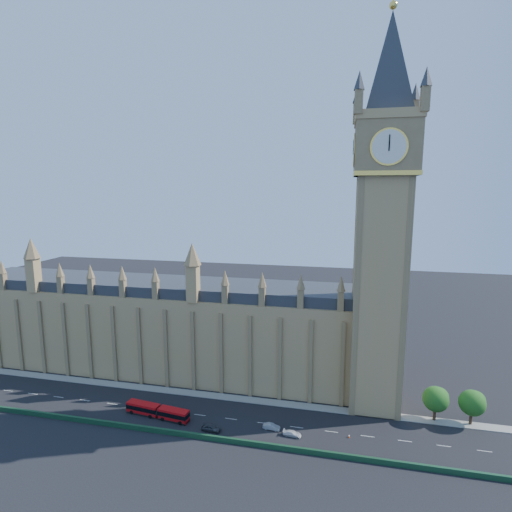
% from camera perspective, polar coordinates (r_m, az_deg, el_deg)
% --- Properties ---
extents(ground, '(400.00, 400.00, 0.00)m').
position_cam_1_polar(ground, '(105.64, -5.85, -21.90)').
color(ground, black).
rests_on(ground, ground).
extents(palace_westminster, '(120.00, 20.00, 28.00)m').
position_cam_1_polar(palace_westminster, '(127.10, -13.70, -9.66)').
color(palace_westminster, tan).
rests_on(palace_westminster, ground).
extents(elizabeth_tower, '(20.59, 20.59, 105.00)m').
position_cam_1_polar(elizabeth_tower, '(99.86, 17.77, 8.82)').
color(elizabeth_tower, tan).
rests_on(elizabeth_tower, ground).
extents(bridge_parapet, '(160.00, 0.60, 1.20)m').
position_cam_1_polar(bridge_parapet, '(98.16, -7.66, -24.20)').
color(bridge_parapet, '#1E4C2D').
rests_on(bridge_parapet, ground).
extents(kerb_north, '(160.00, 3.00, 0.16)m').
position_cam_1_polar(kerb_north, '(113.42, -4.26, -19.47)').
color(kerb_north, gray).
rests_on(kerb_north, ground).
extents(tree_east_near, '(6.00, 6.00, 8.50)m').
position_cam_1_polar(tree_east_near, '(109.94, 24.39, -18.05)').
color(tree_east_near, '#382619').
rests_on(tree_east_near, ground).
extents(tree_east_far, '(6.00, 6.00, 8.50)m').
position_cam_1_polar(tree_east_far, '(111.90, 28.60, -17.87)').
color(tree_east_far, '#382619').
rests_on(tree_east_far, ground).
extents(red_bus, '(16.79, 4.48, 2.82)m').
position_cam_1_polar(red_bus, '(107.20, -13.90, -20.72)').
color(red_bus, red).
rests_on(red_bus, ground).
extents(car_grey, '(4.61, 2.15, 1.53)m').
position_cam_1_polar(car_grey, '(100.44, -6.43, -23.21)').
color(car_grey, '#3B3D42').
rests_on(car_grey, ground).
extents(car_silver, '(4.10, 1.74, 1.32)m').
position_cam_1_polar(car_silver, '(100.56, 2.22, -23.18)').
color(car_silver, '#96999D').
rests_on(car_silver, ground).
extents(car_white, '(4.24, 1.94, 1.20)m').
position_cam_1_polar(car_white, '(98.71, 5.17, -23.94)').
color(car_white, silver).
rests_on(car_white, ground).
extents(cone_a, '(0.43, 0.43, 0.65)m').
position_cam_1_polar(cone_a, '(100.27, 13.16, -23.78)').
color(cone_a, black).
rests_on(cone_a, ground).
extents(cone_b, '(0.61, 0.61, 0.78)m').
position_cam_1_polar(cone_b, '(100.19, 2.94, -23.51)').
color(cone_b, black).
rests_on(cone_b, ground).
extents(cone_c, '(0.41, 0.41, 0.65)m').
position_cam_1_polar(cone_c, '(99.85, 4.22, -23.69)').
color(cone_c, black).
rests_on(cone_c, ground).
extents(cone_d, '(0.54, 0.54, 0.66)m').
position_cam_1_polar(cone_d, '(99.08, 4.06, -23.98)').
color(cone_d, black).
rests_on(cone_d, ground).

